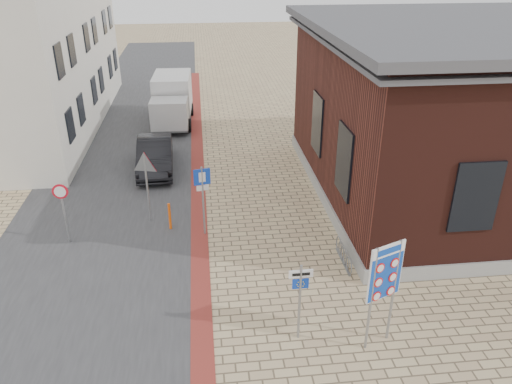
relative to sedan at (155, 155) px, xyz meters
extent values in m
plane|color=tan|center=(3.90, -10.55, -0.73)|extent=(120.00, 120.00, 0.00)
cube|color=#38383A|center=(-1.60, 4.45, -0.72)|extent=(7.00, 60.00, 0.02)
cube|color=maroon|center=(1.90, -0.55, -0.71)|extent=(0.60, 40.00, 0.02)
cube|color=gray|center=(12.90, -3.55, -0.48)|extent=(12.15, 12.15, 0.50)
cube|color=#401A14|center=(12.90, -3.55, 2.77)|extent=(12.00, 12.00, 6.00)
cube|color=#48484D|center=(12.90, -3.55, 5.92)|extent=(13.00, 13.00, 0.30)
cube|color=#48484D|center=(12.90, -3.55, 5.52)|extent=(12.70, 12.70, 0.15)
cube|color=black|center=(6.88, -6.55, 2.07)|extent=(0.12, 1.60, 2.40)
cube|color=black|center=(6.88, -2.55, 2.07)|extent=(0.12, 1.60, 2.40)
cube|color=black|center=(9.90, -9.57, 2.07)|extent=(1.40, 0.12, 2.20)
cube|color=black|center=(-3.58, 0.25, 1.47)|extent=(0.10, 1.10, 1.40)
cube|color=black|center=(-3.58, 2.65, 1.47)|extent=(0.10, 1.10, 1.40)
cube|color=black|center=(-3.58, 0.25, 4.27)|extent=(0.10, 1.10, 1.40)
cube|color=black|center=(-3.58, 2.65, 4.27)|extent=(0.10, 1.10, 1.40)
cube|color=beige|center=(-7.10, 7.45, 3.67)|extent=(7.00, 6.00, 8.80)
cube|color=black|center=(-3.58, 6.25, 1.47)|extent=(0.10, 1.10, 1.40)
cube|color=black|center=(-3.58, 8.65, 1.47)|extent=(0.10, 1.10, 1.40)
cube|color=black|center=(-3.58, 6.25, 4.27)|extent=(0.10, 1.10, 1.40)
cube|color=black|center=(-3.58, 8.65, 4.27)|extent=(0.10, 1.10, 1.40)
cube|color=beige|center=(-7.10, 13.45, 3.27)|extent=(7.00, 6.00, 8.00)
cube|color=black|center=(-3.58, 12.25, 1.47)|extent=(0.10, 1.10, 1.40)
cube|color=black|center=(-3.58, 14.65, 1.47)|extent=(0.10, 1.10, 1.40)
cube|color=black|center=(-3.58, 12.25, 4.27)|extent=(0.10, 1.10, 1.40)
cube|color=black|center=(-3.58, 14.65, 4.27)|extent=(0.10, 1.10, 1.40)
torus|color=slate|center=(6.55, -8.95, -0.45)|extent=(0.04, 0.60, 0.60)
torus|color=slate|center=(6.55, -8.65, -0.45)|extent=(0.04, 0.60, 0.60)
torus|color=slate|center=(6.55, -8.35, -0.45)|extent=(0.04, 0.60, 0.60)
torus|color=slate|center=(6.55, -8.05, -0.45)|extent=(0.04, 0.60, 0.60)
torus|color=slate|center=(6.55, -7.75, -0.45)|extent=(0.04, 0.60, 0.60)
cube|color=slate|center=(6.55, -8.35, -0.71)|extent=(0.08, 1.60, 0.04)
imported|color=black|center=(0.00, 0.00, 0.00)|extent=(1.71, 4.47, 1.45)
cube|color=slate|center=(0.57, 6.64, -0.31)|extent=(2.18, 5.13, 0.23)
cube|color=silver|center=(0.49, 4.86, 0.44)|extent=(2.03, 1.67, 1.50)
cube|color=black|center=(0.46, 4.16, 0.72)|extent=(1.78, 0.16, 0.75)
cube|color=silver|center=(0.60, 7.48, 0.91)|extent=(2.20, 3.45, 2.06)
cylinder|color=black|center=(-0.48, 5.18, -0.35)|extent=(0.27, 0.76, 0.75)
cylinder|color=black|center=(1.48, 5.10, -0.35)|extent=(0.27, 0.76, 0.75)
cylinder|color=black|center=(-0.35, 8.18, -0.35)|extent=(0.27, 0.76, 0.75)
cylinder|color=black|center=(1.61, 8.09, -0.35)|extent=(0.27, 0.76, 0.75)
cylinder|color=gray|center=(6.06, -12.19, 0.77)|extent=(0.07, 0.07, 3.00)
cylinder|color=gray|center=(6.73, -11.91, 0.77)|extent=(0.07, 0.07, 3.00)
cube|color=white|center=(6.40, -12.05, 1.50)|extent=(0.97, 0.43, 1.54)
cube|color=#0E40AF|center=(6.40, -12.05, 1.50)|extent=(0.93, 0.42, 1.50)
cube|color=white|center=(6.40, -12.05, 2.12)|extent=(0.93, 0.43, 0.29)
cylinder|color=gray|center=(4.42, -11.62, 0.41)|extent=(0.07, 0.07, 2.27)
cube|color=white|center=(4.42, -11.62, 1.30)|extent=(0.61, 0.05, 0.22)
cube|color=#0F38B7|center=(4.42, -11.62, 1.00)|extent=(0.42, 0.05, 0.28)
cylinder|color=gray|center=(2.10, -6.05, 0.58)|extent=(0.07, 0.07, 2.62)
cube|color=#103DC3|center=(2.10, -6.05, 1.52)|extent=(0.57, 0.16, 0.58)
cube|color=white|center=(2.10, -6.05, 1.11)|extent=(0.42, 0.12, 0.19)
cylinder|color=gray|center=(0.10, -4.87, 0.59)|extent=(0.07, 0.07, 2.64)
cylinder|color=gray|center=(-2.60, -6.05, 0.39)|extent=(0.07, 0.07, 2.22)
cylinder|color=red|center=(-2.60, -6.05, 1.24)|extent=(0.53, 0.03, 0.53)
cylinder|color=#FD590D|center=(0.87, -5.55, -0.21)|extent=(0.11, 0.11, 1.04)
camera|label=1|loc=(2.16, -21.54, 8.53)|focal=35.00mm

